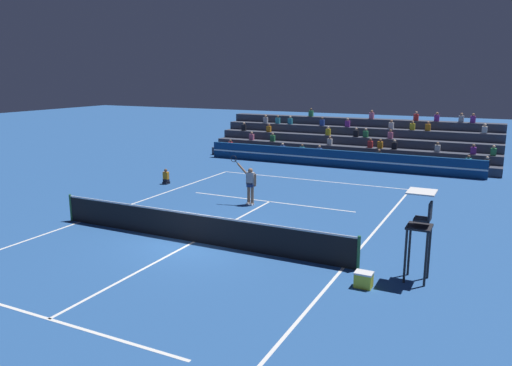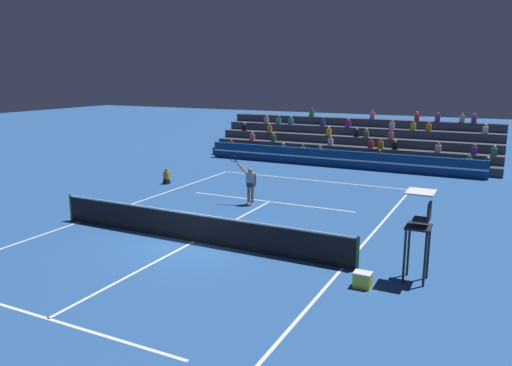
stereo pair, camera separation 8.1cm
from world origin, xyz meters
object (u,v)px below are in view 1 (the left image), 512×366
object	(u,v)px
umpire_chair	(421,224)
tennis_player	(250,184)
tennis_ball	(229,225)
ball_kid_courtside	(166,178)
equipment_cooler	(364,280)

from	to	relation	value
umpire_chair	tennis_player	distance (m)	9.98
umpire_chair	tennis_player	size ratio (longest dim) A/B	1.16
umpire_chair	tennis_ball	size ratio (longest dim) A/B	39.26
umpire_chair	ball_kid_courtside	distance (m)	16.25
umpire_chair	equipment_cooler	world-z (taller)	umpire_chair
ball_kid_courtside	tennis_player	bearing A→B (deg)	-17.26
ball_kid_courtside	equipment_cooler	size ratio (longest dim) A/B	1.69
umpire_chair	ball_kid_courtside	xyz separation A→B (m)	(-14.39, 7.42, -1.39)
tennis_ball	equipment_cooler	distance (m)	7.10
umpire_chair	tennis_ball	bearing A→B (deg)	163.64
ball_kid_courtside	tennis_player	size ratio (longest dim) A/B	0.37
tennis_player	tennis_ball	xyz separation A→B (m)	(0.74, -3.31, -0.95)
tennis_player	tennis_ball	bearing A→B (deg)	-77.33
umpire_chair	ball_kid_courtside	world-z (taller)	umpire_chair
umpire_chair	tennis_ball	xyz separation A→B (m)	(-7.53, 2.21, -1.68)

